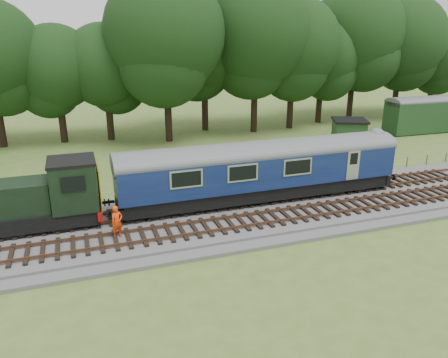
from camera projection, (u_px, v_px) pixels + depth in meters
name	position (u px, v px, depth m)	size (l,w,h in m)	color
ground	(243.00, 216.00, 26.42)	(120.00, 120.00, 0.00)	#4E6C27
ballast	(243.00, 213.00, 26.37)	(70.00, 7.00, 0.35)	#4C4C4F
track_north	(235.00, 202.00, 27.54)	(67.20, 2.40, 0.21)	black
track_south	(253.00, 220.00, 24.86)	(67.20, 2.40, 0.21)	black
fence	(219.00, 191.00, 30.45)	(64.00, 0.12, 1.00)	#6B6054
tree_line	(167.00, 137.00, 46.10)	(70.00, 8.00, 18.00)	black
dmu_railcar	(261.00, 166.00, 27.38)	(18.05, 2.86, 3.88)	black
shunter_loco	(22.00, 202.00, 23.27)	(8.91, 2.60, 3.38)	black
worker	(117.00, 222.00, 22.65)	(0.64, 0.42, 1.76)	#FF420D
parked_coach	(448.00, 111.00, 48.47)	(15.17, 3.03, 3.86)	#1B3D1C
shed	(349.00, 132.00, 42.32)	(4.13, 4.13, 2.57)	#1B3D1C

